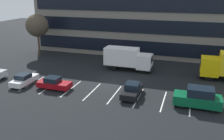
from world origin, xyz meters
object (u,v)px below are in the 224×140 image
Objects in this scene: box_truck_white at (127,58)px; suv_forest at (198,98)px; sedan_white at (24,79)px; bare_tree at (37,26)px; sedan_black at (132,90)px; sedan_maroon at (54,83)px.

box_truck_white is 1.51× the size of suv_forest.
suv_forest is 1.18× the size of sedan_white.
suv_forest is 30.65m from bare_tree.
suv_forest is 0.63× the size of bare_tree.
bare_tree reaches higher than sedan_black.
sedan_maroon reaches higher than sedan_white.
sedan_maroon is (-16.65, -0.28, -0.35)m from suv_forest.
box_truck_white reaches higher than sedan_white.
sedan_black reaches higher than sedan_white.
sedan_black is (-7.08, 0.59, -0.33)m from suv_forest.
box_truck_white is 14.81m from sedan_white.
sedan_maroon is 0.55× the size of bare_tree.
sedan_black is (9.57, 0.86, 0.02)m from sedan_maroon.
sedan_white is at bearing -63.53° from bare_tree.
sedan_white is at bearing -137.62° from box_truck_white.
bare_tree reaches higher than suv_forest.
bare_tree is at bearing 129.58° from sedan_maroon.
box_truck_white is at bearing 42.38° from sedan_white.
suv_forest is 1.16× the size of sedan_maroon.
sedan_white is (-10.91, -9.95, -1.20)m from box_truck_white.
sedan_black is 1.04× the size of sedan_white.
box_truck_white is 1.72× the size of sedan_black.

